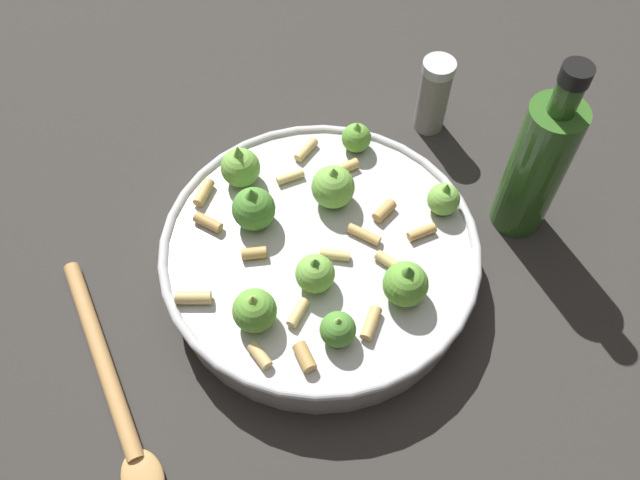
% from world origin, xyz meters
% --- Properties ---
extents(ground_plane, '(2.40, 2.40, 0.00)m').
position_xyz_m(ground_plane, '(0.00, 0.00, 0.00)').
color(ground_plane, '#2D2B28').
extents(cooking_pan, '(0.32, 0.32, 0.10)m').
position_xyz_m(cooking_pan, '(0.00, 0.00, 0.03)').
color(cooking_pan, '#B7B7BC').
rests_on(cooking_pan, ground).
extents(pepper_shaker, '(0.04, 0.04, 0.10)m').
position_xyz_m(pepper_shaker, '(0.24, -0.04, 0.05)').
color(pepper_shaker, gray).
rests_on(pepper_shaker, ground).
extents(olive_oil_bottle, '(0.06, 0.06, 0.21)m').
position_xyz_m(olive_oil_bottle, '(0.15, -0.17, 0.09)').
color(olive_oil_bottle, '#336023').
rests_on(olive_oil_bottle, ground).
extents(wooden_spoon, '(0.19, 0.22, 0.02)m').
position_xyz_m(wooden_spoon, '(-0.20, 0.12, 0.01)').
color(wooden_spoon, '#B2844C').
rests_on(wooden_spoon, ground).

